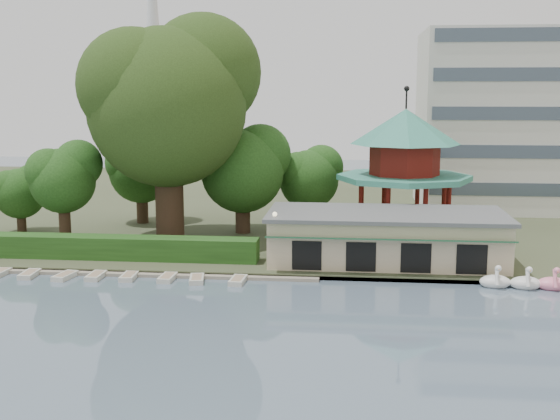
# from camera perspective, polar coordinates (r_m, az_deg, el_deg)

# --- Properties ---
(ground_plane) EXTENTS (220.00, 220.00, 0.00)m
(ground_plane) POSITION_cam_1_polar(r_m,az_deg,el_deg) (36.15, -6.26, -12.57)
(ground_plane) COLOR slate
(ground_plane) RESTS_ON ground
(shore) EXTENTS (220.00, 70.00, 0.40)m
(shore) POSITION_cam_1_polar(r_m,az_deg,el_deg) (86.06, 1.01, 0.61)
(shore) COLOR #424930
(shore) RESTS_ON ground
(embankment) EXTENTS (220.00, 0.60, 0.30)m
(embankment) POSITION_cam_1_polar(r_m,az_deg,el_deg) (52.29, -2.27, -5.34)
(embankment) COLOR gray
(embankment) RESTS_ON ground
(dock) EXTENTS (34.00, 1.60, 0.24)m
(dock) POSITION_cam_1_polar(r_m,az_deg,el_deg) (55.16, -14.77, -4.89)
(dock) COLOR gray
(dock) RESTS_ON ground
(boathouse) EXTENTS (18.60, 9.39, 3.90)m
(boathouse) POSITION_cam_1_polar(r_m,az_deg,el_deg) (55.88, 8.62, -2.13)
(boathouse) COLOR beige
(boathouse) RESTS_ON shore
(pavilion) EXTENTS (12.40, 12.40, 13.50)m
(pavilion) POSITION_cam_1_polar(r_m,az_deg,el_deg) (65.16, 10.09, 4.04)
(pavilion) COLOR beige
(pavilion) RESTS_ON shore
(broadcast_tower) EXTENTS (8.00, 8.00, 96.00)m
(broadcast_tower) POSITION_cam_1_polar(r_m,az_deg,el_deg) (180.75, -10.33, 15.89)
(broadcast_tower) COLOR silver
(broadcast_tower) RESTS_ON ground
(hedge) EXTENTS (30.00, 2.00, 1.80)m
(hedge) POSITION_cam_1_polar(r_m,az_deg,el_deg) (58.97, -16.42, -2.86)
(hedge) COLOR #244F1A
(hedge) RESTS_ON shore
(lamp_post) EXTENTS (0.36, 0.36, 4.28)m
(lamp_post) POSITION_cam_1_polar(r_m,az_deg,el_deg) (53.02, -0.43, -1.58)
(lamp_post) COLOR black
(lamp_post) RESTS_ON shore
(big_tree) EXTENTS (15.43, 14.38, 20.19)m
(big_tree) POSITION_cam_1_polar(r_m,az_deg,el_deg) (63.02, -8.97, 9.16)
(big_tree) COLOR #3A281C
(big_tree) RESTS_ON shore
(small_trees) EXTENTS (38.97, 16.28, 10.24)m
(small_trees) POSITION_cam_1_polar(r_m,az_deg,el_deg) (67.55, -9.24, 3.13)
(small_trees) COLOR #3A281C
(small_trees) RESTS_ON shore
(moored_rowboats) EXTENTS (27.30, 2.74, 0.36)m
(moored_rowboats) POSITION_cam_1_polar(r_m,az_deg,el_deg) (54.66, -17.26, -5.08)
(moored_rowboats) COLOR beige
(moored_rowboats) RESTS_ON ground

